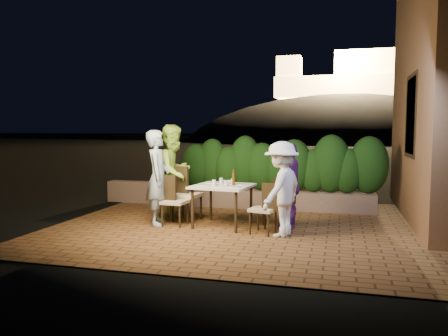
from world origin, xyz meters
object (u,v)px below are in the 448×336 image
(bowl, at_px, (227,182))
(diner_purple, at_px, (290,186))
(chair_left_back, at_px, (187,194))
(diner_green, at_px, (174,172))
(chair_left_front, at_px, (175,201))
(beer_bottle, at_px, (234,177))
(dining_table, at_px, (223,206))
(chair_right_back, at_px, (274,203))
(diner_blue, at_px, (158,178))
(parapet_lamp, at_px, (160,179))
(diner_white, at_px, (282,189))
(chair_right_front, at_px, (263,208))

(bowl, bearing_deg, diner_purple, -6.74)
(chair_left_back, relative_size, diner_green, 0.57)
(chair_left_front, bearing_deg, bowl, 32.37)
(beer_bottle, relative_size, diner_green, 0.16)
(dining_table, relative_size, bowl, 5.16)
(chair_right_back, height_order, diner_purple, diner_purple)
(chair_right_back, xyz_separation_m, diner_blue, (-2.09, -0.32, 0.43))
(dining_table, height_order, diner_blue, diner_blue)
(parapet_lamp, bearing_deg, bowl, -39.49)
(diner_blue, height_order, diner_white, diner_blue)
(diner_purple, bearing_deg, dining_table, -79.96)
(chair_right_back, bearing_deg, chair_right_front, 65.24)
(chair_right_front, xyz_separation_m, diner_green, (-1.89, 0.77, 0.49))
(dining_table, distance_m, parapet_lamp, 2.93)
(bowl, relative_size, chair_left_back, 0.18)
(diner_purple, distance_m, parapet_lamp, 3.80)
(diner_purple, bearing_deg, chair_left_back, -91.75)
(chair_left_front, bearing_deg, diner_blue, -175.54)
(chair_right_back, bearing_deg, diner_white, 95.26)
(diner_blue, distance_m, diner_green, 0.56)
(beer_bottle, distance_m, bowl, 0.35)
(dining_table, relative_size, diner_purple, 0.65)
(chair_right_front, distance_m, diner_purple, 0.74)
(diner_blue, bearing_deg, beer_bottle, -97.33)
(chair_right_front, relative_size, diner_purple, 0.57)
(beer_bottle, xyz_separation_m, chair_right_front, (0.61, -0.41, -0.46))
(chair_right_front, bearing_deg, bowl, -27.02)
(diner_white, xyz_separation_m, diner_purple, (0.07, 0.61, -0.02))
(bowl, distance_m, diner_purple, 1.19)
(chair_right_back, relative_size, diner_white, 0.57)
(beer_bottle, relative_size, diner_purple, 0.19)
(beer_bottle, bearing_deg, diner_white, -27.35)
(chair_right_front, relative_size, parapet_lamp, 6.18)
(dining_table, bearing_deg, chair_right_front, -25.57)
(diner_white, bearing_deg, bowl, -104.23)
(chair_left_back, xyz_separation_m, chair_right_back, (1.70, -0.15, -0.08))
(beer_bottle, distance_m, diner_blue, 1.40)
(beer_bottle, distance_m, chair_left_back, 1.09)
(dining_table, height_order, chair_right_back, chair_right_back)
(diner_green, xyz_separation_m, diner_purple, (2.28, -0.23, -0.16))
(beer_bottle, bearing_deg, chair_right_front, -34.01)
(chair_left_back, bearing_deg, beer_bottle, -7.67)
(beer_bottle, xyz_separation_m, diner_blue, (-1.38, -0.19, -0.02))
(chair_right_back, bearing_deg, chair_left_front, -4.11)
(diner_green, bearing_deg, dining_table, -91.66)
(bowl, xyz_separation_m, chair_right_front, (0.80, -0.68, -0.34))
(chair_left_front, relative_size, chair_right_front, 1.05)
(dining_table, distance_m, chair_right_front, 0.90)
(chair_right_front, distance_m, diner_blue, 2.05)
(diner_blue, distance_m, diner_purple, 2.40)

